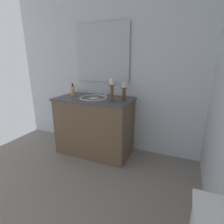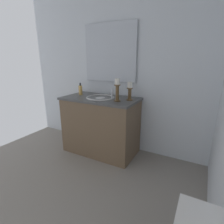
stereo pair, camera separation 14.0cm
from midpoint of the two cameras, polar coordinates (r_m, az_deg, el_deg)
The scene contains 8 objects.
floor at distance 2.05m, azimuth -25.84°, elevation -26.87°, with size 3.03×2.99×0.02m, color gray.
wall_left at distance 2.72m, azimuth -4.53°, elevation 14.00°, with size 0.04×2.99×2.45m, color silver.
vanity_cabinet at distance 2.60m, azimuth -7.17°, elevation -4.46°, with size 0.58×1.09×0.84m.
sink_basin at distance 2.49m, azimuth -7.47°, elevation 3.69°, with size 0.40×0.40×0.24m.
mirror at distance 2.67m, azimuth -4.86°, elevation 18.59°, with size 0.02×0.83×0.81m, color silver.
candle_holder_tall at distance 2.33m, azimuth 2.19°, elevation 6.99°, with size 0.09×0.09×0.24m.
candle_holder_short at distance 2.25m, azimuth -1.85°, elevation 7.39°, with size 0.09×0.09×0.29m.
soap_bottle at distance 2.70m, azimuth -14.13°, elevation 6.79°, with size 0.06×0.06×0.18m.
Camera 1 is at (0.93, 1.18, 1.35)m, focal length 28.06 mm.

